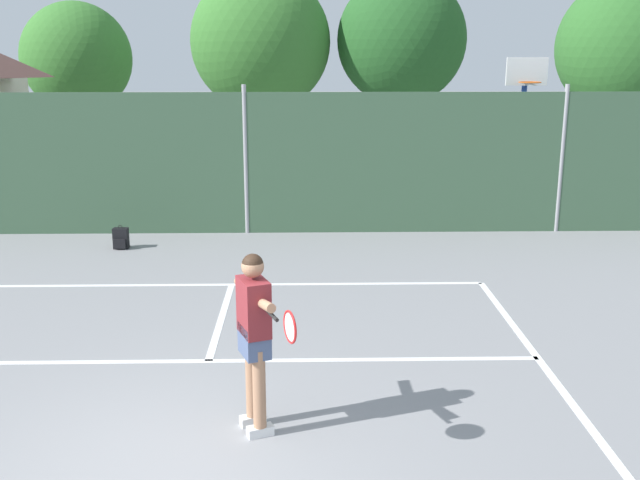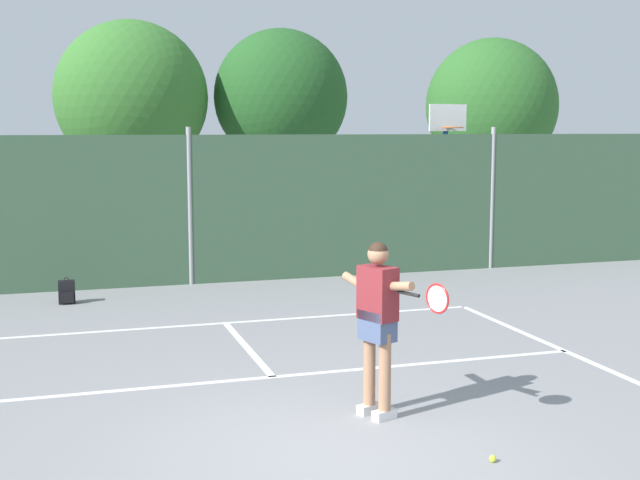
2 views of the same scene
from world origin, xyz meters
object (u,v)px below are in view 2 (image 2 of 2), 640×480
object	(u,v)px
basketball_hoop	(446,159)
backpack_black	(67,293)
tennis_ball	(493,459)
tennis_player	(379,313)

from	to	relation	value
basketball_hoop	backpack_black	world-z (taller)	basketball_hoop
tennis_ball	backpack_black	xyz separation A→B (m)	(-3.60, 8.49, 0.16)
basketball_hoop	backpack_black	distance (m)	9.00
tennis_player	backpack_black	xyz separation A→B (m)	(-3.04, 7.03, -0.92)
basketball_hoop	tennis_ball	bearing A→B (deg)	-113.46
tennis_ball	backpack_black	size ratio (longest dim) A/B	0.14
tennis_player	backpack_black	world-z (taller)	tennis_player
backpack_black	tennis_player	bearing A→B (deg)	-66.59
tennis_player	tennis_ball	bearing A→B (deg)	-69.24
basketball_hoop	tennis_player	size ratio (longest dim) A/B	1.91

